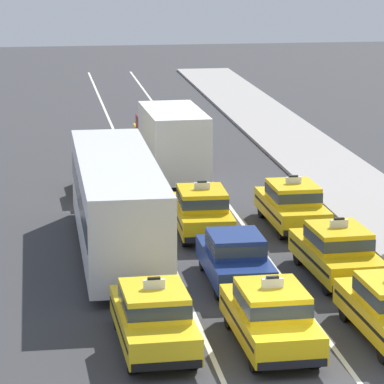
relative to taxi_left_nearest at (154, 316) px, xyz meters
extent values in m
cube|color=silver|center=(1.40, 17.04, -0.87)|extent=(0.14, 80.00, 0.01)
cube|color=silver|center=(4.60, 17.04, -0.87)|extent=(0.14, 80.00, 0.01)
cylinder|color=black|center=(-0.78, 1.56, -0.56)|extent=(0.26, 0.65, 0.64)
cylinder|color=black|center=(0.69, 1.60, -0.56)|extent=(0.26, 0.65, 0.64)
cylinder|color=black|center=(-0.70, -1.50, -0.56)|extent=(0.26, 0.65, 0.64)
cylinder|color=black|center=(0.78, -1.46, -0.56)|extent=(0.26, 0.65, 0.64)
cube|color=yellow|center=(0.00, 0.05, -0.21)|extent=(1.93, 4.55, 0.70)
cube|color=black|center=(0.00, 0.05, -0.16)|extent=(1.94, 4.19, 0.10)
cube|color=yellow|center=(0.00, -0.10, 0.46)|extent=(1.66, 2.14, 0.64)
cube|color=#2D3842|center=(0.00, -0.10, 0.46)|extent=(1.68, 2.17, 0.35)
cube|color=white|center=(0.00, -0.10, 0.90)|extent=(0.56, 0.14, 0.24)
cube|color=black|center=(0.00, -0.10, 1.05)|extent=(0.32, 0.12, 0.06)
cube|color=black|center=(-0.06, 2.26, -0.46)|extent=(1.71, 0.19, 0.20)
cube|color=black|center=(0.06, -2.16, -0.46)|extent=(1.71, 0.19, 0.20)
cylinder|color=black|center=(-1.25, 11.98, -0.56)|extent=(0.24, 0.64, 0.64)
cylinder|color=black|center=(0.75, 11.99, -0.56)|extent=(0.24, 0.64, 0.64)
cylinder|color=black|center=(-1.22, 5.26, -0.56)|extent=(0.24, 0.64, 0.64)
cylinder|color=black|center=(0.78, 5.27, -0.56)|extent=(0.24, 0.64, 0.64)
cube|color=silver|center=(-0.24, 8.63, 0.89)|extent=(2.55, 11.21, 2.90)
cube|color=#2D3842|center=(-0.24, 8.63, 1.14)|extent=(2.57, 10.76, 0.84)
cube|color=black|center=(-0.26, 14.18, 2.09)|extent=(2.13, 0.09, 0.36)
cylinder|color=black|center=(-0.93, 18.79, -0.56)|extent=(0.26, 0.65, 0.64)
cylinder|color=black|center=(0.55, 18.82, -0.56)|extent=(0.26, 0.65, 0.64)
cylinder|color=black|center=(-0.85, 15.73, -0.56)|extent=(0.26, 0.65, 0.64)
cylinder|color=black|center=(0.63, 15.77, -0.56)|extent=(0.26, 0.65, 0.64)
cube|color=yellow|center=(-0.15, 17.28, -0.21)|extent=(1.92, 4.54, 0.70)
cube|color=black|center=(-0.15, 17.28, -0.16)|extent=(1.93, 4.19, 0.10)
cube|color=yellow|center=(-0.15, 17.13, 0.46)|extent=(1.65, 2.14, 0.64)
cube|color=#2D3842|center=(-0.15, 17.13, 0.46)|extent=(1.67, 2.16, 0.35)
cube|color=white|center=(-0.15, 17.13, 0.90)|extent=(0.56, 0.13, 0.24)
cube|color=black|center=(-0.15, 17.13, 1.05)|extent=(0.32, 0.12, 0.06)
cube|color=black|center=(-0.21, 19.49, -0.46)|extent=(1.71, 0.18, 0.20)
cube|color=black|center=(-0.09, 15.07, -0.46)|extent=(1.71, 0.18, 0.20)
cylinder|color=black|center=(2.21, 1.21, -0.56)|extent=(0.25, 0.64, 0.64)
cylinder|color=black|center=(3.69, 1.24, -0.56)|extent=(0.25, 0.64, 0.64)
cylinder|color=black|center=(2.28, -1.85, -0.56)|extent=(0.25, 0.64, 0.64)
cylinder|color=black|center=(3.76, -1.82, -0.56)|extent=(0.25, 0.64, 0.64)
cube|color=yellow|center=(2.98, -0.30, -0.21)|extent=(1.90, 4.54, 0.70)
cube|color=black|center=(2.98, -0.30, -0.16)|extent=(1.91, 4.18, 0.10)
cube|color=yellow|center=(2.99, -0.45, 0.46)|extent=(1.64, 2.13, 0.64)
cube|color=#2D3842|center=(2.99, -0.45, 0.46)|extent=(1.66, 2.15, 0.35)
cube|color=white|center=(2.99, -0.45, 0.90)|extent=(0.56, 0.13, 0.24)
cube|color=black|center=(2.99, -0.45, 1.05)|extent=(0.32, 0.12, 0.06)
cube|color=black|center=(2.94, 1.91, -0.46)|extent=(1.71, 0.18, 0.20)
cube|color=black|center=(3.03, -2.51, -0.46)|extent=(1.71, 0.18, 0.20)
cylinder|color=black|center=(2.32, 6.42, -0.56)|extent=(0.24, 0.64, 0.64)
cylinder|color=black|center=(3.76, 6.42, -0.56)|extent=(0.24, 0.64, 0.64)
cylinder|color=black|center=(2.32, 3.58, -0.56)|extent=(0.24, 0.64, 0.64)
cylinder|color=black|center=(3.76, 3.58, -0.56)|extent=(0.24, 0.64, 0.64)
cube|color=navy|center=(3.04, 5.00, -0.23)|extent=(1.76, 4.30, 0.66)
cube|color=navy|center=(3.04, 4.90, 0.40)|extent=(1.56, 1.90, 0.60)
cube|color=#2D3842|center=(3.04, 4.90, 0.40)|extent=(1.58, 1.92, 0.33)
cylinder|color=black|center=(2.21, 12.24, -0.56)|extent=(0.26, 0.65, 0.64)
cylinder|color=black|center=(3.68, 12.20, -0.56)|extent=(0.26, 0.65, 0.64)
cylinder|color=black|center=(2.12, 9.19, -0.56)|extent=(0.26, 0.65, 0.64)
cylinder|color=black|center=(3.60, 9.14, -0.56)|extent=(0.26, 0.65, 0.64)
cube|color=yellow|center=(2.90, 10.69, -0.21)|extent=(1.92, 4.55, 0.70)
cube|color=black|center=(2.90, 10.69, -0.16)|extent=(1.93, 4.19, 0.10)
cube|color=yellow|center=(2.90, 10.54, 0.46)|extent=(1.66, 2.14, 0.64)
cube|color=#2D3842|center=(2.90, 10.54, 0.46)|extent=(1.68, 2.16, 0.35)
cube|color=white|center=(2.90, 10.54, 0.90)|extent=(0.56, 0.14, 0.24)
cube|color=black|center=(2.90, 10.54, 1.05)|extent=(0.32, 0.12, 0.06)
cube|color=black|center=(2.96, 12.90, -0.46)|extent=(1.71, 0.19, 0.20)
cube|color=black|center=(2.84, 8.49, -0.46)|extent=(1.71, 0.19, 0.20)
cylinder|color=black|center=(1.87, 20.40, -0.56)|extent=(0.26, 0.65, 0.64)
cylinder|color=black|center=(3.77, 20.46, -0.56)|extent=(0.26, 0.65, 0.64)
cylinder|color=black|center=(1.99, 16.50, -0.56)|extent=(0.26, 0.65, 0.64)
cylinder|color=black|center=(3.89, 16.56, -0.56)|extent=(0.26, 0.65, 0.64)
cube|color=maroon|center=(2.79, 21.41, 0.49)|extent=(2.17, 2.26, 2.10)
cube|color=#2D3842|center=(2.76, 22.48, 0.79)|extent=(1.93, 0.12, 0.76)
cube|color=silver|center=(2.89, 18.15, 1.04)|extent=(2.46, 5.27, 2.70)
cylinder|color=black|center=(2.27, 27.38, -0.56)|extent=(0.25, 0.64, 0.64)
cylinder|color=black|center=(3.75, 27.40, -0.56)|extent=(0.25, 0.64, 0.64)
cylinder|color=black|center=(2.33, 24.32, -0.56)|extent=(0.25, 0.64, 0.64)
cylinder|color=black|center=(3.81, 24.35, -0.56)|extent=(0.25, 0.64, 0.64)
cube|color=yellow|center=(3.04, 25.86, -0.21)|extent=(1.89, 4.53, 0.70)
cube|color=black|center=(3.04, 25.86, -0.16)|extent=(1.90, 4.18, 0.10)
cube|color=yellow|center=(3.05, 25.71, 0.46)|extent=(1.64, 2.13, 0.64)
cube|color=#2D3842|center=(3.05, 25.71, 0.46)|extent=(1.66, 2.15, 0.35)
cube|color=white|center=(3.05, 25.71, 0.90)|extent=(0.56, 0.13, 0.24)
cube|color=black|center=(3.05, 25.71, 1.05)|extent=(0.32, 0.12, 0.06)
cube|color=black|center=(3.00, 28.07, -0.46)|extent=(1.71, 0.17, 0.20)
cube|color=black|center=(3.09, 23.65, -0.46)|extent=(1.71, 0.17, 0.20)
cylinder|color=black|center=(5.47, 1.28, -0.56)|extent=(0.26, 0.65, 0.64)
cube|color=black|center=(6.19, 1.98, -0.46)|extent=(1.71, 0.20, 0.20)
cylinder|color=black|center=(5.45, 6.57, -0.56)|extent=(0.27, 0.65, 0.64)
cylinder|color=black|center=(6.92, 6.64, -0.56)|extent=(0.27, 0.65, 0.64)
cylinder|color=black|center=(5.58, 3.52, -0.56)|extent=(0.27, 0.65, 0.64)
cylinder|color=black|center=(7.05, 3.58, -0.56)|extent=(0.27, 0.65, 0.64)
cube|color=yellow|center=(6.25, 5.08, -0.21)|extent=(1.99, 4.57, 0.70)
cube|color=black|center=(6.25, 5.08, -0.16)|extent=(2.00, 4.22, 0.10)
cube|color=yellow|center=(6.26, 4.93, 0.46)|extent=(1.69, 2.17, 0.64)
cube|color=#2D3842|center=(6.26, 4.93, 0.46)|extent=(1.71, 2.19, 0.35)
cube|color=white|center=(6.26, 4.93, 0.90)|extent=(0.56, 0.14, 0.24)
cube|color=black|center=(6.26, 4.93, 1.05)|extent=(0.32, 0.12, 0.06)
cube|color=black|center=(6.15, 7.29, -0.46)|extent=(1.71, 0.21, 0.20)
cube|color=black|center=(6.35, 2.87, -0.46)|extent=(1.71, 0.21, 0.20)
cylinder|color=black|center=(5.52, 12.62, -0.56)|extent=(0.25, 0.64, 0.64)
cylinder|color=black|center=(7.00, 12.64, -0.56)|extent=(0.25, 0.64, 0.64)
cylinder|color=black|center=(5.56, 9.56, -0.56)|extent=(0.25, 0.64, 0.64)
cylinder|color=black|center=(7.04, 9.58, -0.56)|extent=(0.25, 0.64, 0.64)
cube|color=yellow|center=(6.28, 11.10, -0.21)|extent=(1.86, 4.52, 0.70)
cube|color=black|center=(6.28, 11.10, -0.16)|extent=(1.88, 4.16, 0.10)
cube|color=yellow|center=(6.28, 10.95, 0.46)|extent=(1.63, 2.12, 0.64)
cube|color=#2D3842|center=(6.28, 10.95, 0.46)|extent=(1.65, 2.14, 0.35)
cube|color=white|center=(6.28, 10.95, 0.90)|extent=(0.56, 0.13, 0.24)
cube|color=black|center=(6.28, 10.95, 1.05)|extent=(0.32, 0.11, 0.06)
cube|color=black|center=(6.25, 13.31, -0.46)|extent=(1.71, 0.16, 0.20)
cube|color=black|center=(6.31, 8.89, -0.46)|extent=(1.71, 0.16, 0.20)
camera|label=1|loc=(-2.87, -26.27, 9.58)|focal=102.22mm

